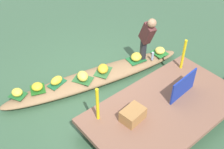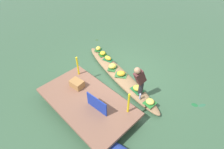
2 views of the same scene
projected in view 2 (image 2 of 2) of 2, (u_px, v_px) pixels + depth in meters
canal_water at (119, 77)px, 7.14m from camera, size 40.00×40.00×0.00m
dock_platform at (87, 102)px, 5.79m from camera, size 3.20×1.80×0.39m
vendor_boat at (119, 75)px, 7.06m from camera, size 4.53×1.59×0.24m
leaf_mat_0 at (137, 90)px, 6.30m from camera, size 0.48×0.40×0.01m
banana_bunch_0 at (138, 88)px, 6.24m from camera, size 0.38×0.36×0.18m
leaf_mat_1 at (112, 68)px, 7.19m from camera, size 0.48×0.52×0.01m
banana_bunch_1 at (112, 66)px, 7.13m from camera, size 0.32×0.36×0.20m
leaf_mat_2 at (121, 75)px, 6.87m from camera, size 0.54×0.50×0.01m
banana_bunch_2 at (121, 73)px, 6.82m from camera, size 0.39×0.40×0.17m
leaf_mat_3 at (98, 50)px, 8.16m from camera, size 0.40×0.42×0.01m
banana_bunch_3 at (98, 48)px, 8.11m from camera, size 0.30×0.31×0.17m
leaf_mat_4 at (108, 60)px, 7.61m from camera, size 0.46×0.34×0.01m
banana_bunch_4 at (108, 58)px, 7.55m from camera, size 0.32×0.23×0.18m
leaf_mat_5 at (103, 55)px, 7.89m from camera, size 0.41×0.43×0.01m
banana_bunch_5 at (103, 53)px, 7.84m from camera, size 0.32×0.33×0.16m
leaf_mat_6 at (150, 103)px, 5.85m from camera, size 0.34×0.39×0.01m
banana_bunch_6 at (150, 102)px, 5.80m from camera, size 0.36×0.35×0.15m
vendor_person at (140, 79)px, 5.69m from camera, size 0.28×0.49×1.22m
water_bottle at (140, 96)px, 5.93m from camera, size 0.06×0.06×0.22m
market_banner at (97, 104)px, 5.32m from camera, size 0.77×0.09×0.51m
railing_post_west at (129, 103)px, 5.18m from camera, size 0.06×0.06×0.75m
railing_post_east at (78, 66)px, 6.46m from camera, size 0.06×0.06×0.75m
produce_crate at (77, 84)px, 6.14m from camera, size 0.48×0.37×0.25m
drifting_plant_0 at (97, 40)px, 9.27m from camera, size 0.24×0.23×0.01m
drifting_plant_1 at (195, 105)px, 6.11m from camera, size 0.26×0.23×0.01m
drifting_plant_2 at (202, 105)px, 6.10m from camera, size 0.23×0.31×0.01m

